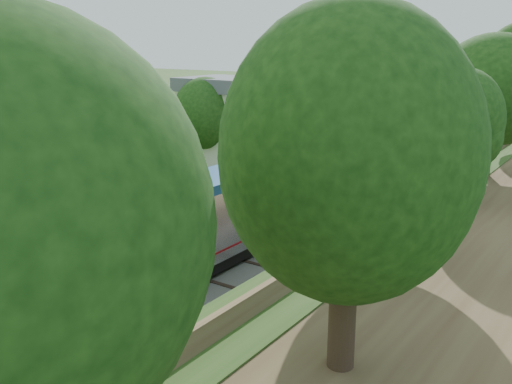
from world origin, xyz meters
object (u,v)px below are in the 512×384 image
Objects in this scene: station_building at (231,121)px; signal_farside at (432,150)px; lamppost_far at (132,223)px; signal_platform at (138,192)px; signal_gantry at (487,100)px; train at (498,107)px.

signal_farside is at bearing -13.93° from station_building.
signal_platform is at bearing -1.18° from lamppost_far.
station_building reaches higher than signal_farside.
station_building reaches higher than signal_platform.
station_building is 24.90m from signal_platform.
station_building is 1.49× the size of signal_platform.
station_building is 20.81m from signal_farside.
signal_gantry is at bearing 97.09° from signal_farside.
lamppost_far is 0.59× the size of signal_farside.
lamppost_far is (-5.97, -47.27, -2.61)m from signal_gantry.
signal_gantry reaches higher than signal_platform.
signal_gantry is 2.05× the size of lamppost_far.
train reaches higher than lamppost_far.
signal_platform is (0.60, -0.01, 1.72)m from lamppost_far.
signal_farside is (9.10, 17.28, 0.44)m from signal_platform.
signal_farside is (20.20, -5.01, 0.27)m from station_building.
signal_farside is at bearing 60.68° from lamppost_far.
train is (14.00, 42.35, -1.82)m from station_building.
signal_gantry reaches higher than train.
signal_farside reaches higher than signal_gantry.
lamppost_far is at bearing 178.82° from signal_platform.
station_building is at bearing 116.46° from signal_platform.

